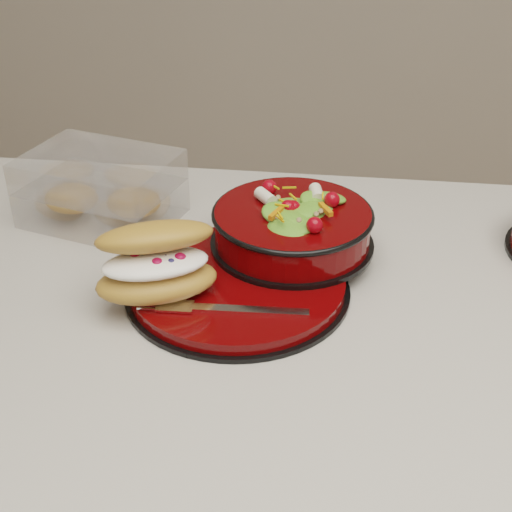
# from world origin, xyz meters

# --- Properties ---
(dinner_plate) EXTENTS (0.27, 0.27, 0.02)m
(dinner_plate) POSITION_xyz_m (-0.00, 0.02, 0.91)
(dinner_plate) COLOR black
(dinner_plate) RESTS_ON island_counter
(salad_bowl) EXTENTS (0.21, 0.21, 0.09)m
(salad_bowl) POSITION_xyz_m (0.06, 0.11, 0.95)
(salad_bowl) COLOR black
(salad_bowl) RESTS_ON dinner_plate
(croissant) EXTENTS (0.16, 0.14, 0.08)m
(croissant) POSITION_xyz_m (-0.09, -0.02, 0.96)
(croissant) COLOR #B07235
(croissant) RESTS_ON dinner_plate
(fork) EXTENTS (0.17, 0.02, 0.00)m
(fork) POSITION_xyz_m (-0.00, -0.04, 0.92)
(fork) COLOR silver
(fork) RESTS_ON dinner_plate
(pastry_box) EXTENTS (0.23, 0.19, 0.09)m
(pastry_box) POSITION_xyz_m (-0.22, 0.18, 0.95)
(pastry_box) COLOR white
(pastry_box) RESTS_ON island_counter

